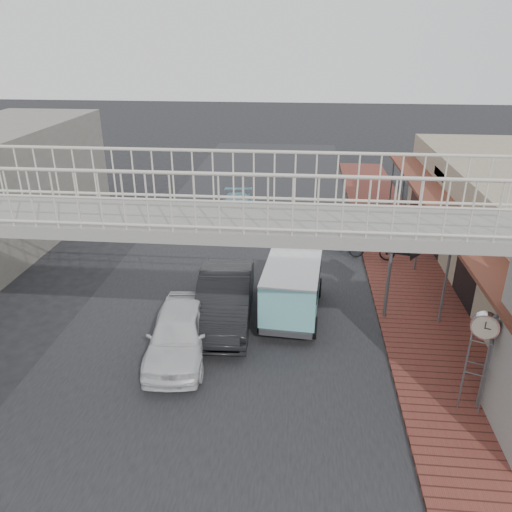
% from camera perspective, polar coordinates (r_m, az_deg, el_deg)
% --- Properties ---
extents(ground, '(120.00, 120.00, 0.00)m').
position_cam_1_polar(ground, '(16.01, -3.86, -8.45)').
color(ground, black).
rests_on(ground, ground).
extents(road_strip, '(10.00, 60.00, 0.01)m').
position_cam_1_polar(road_strip, '(16.01, -3.86, -8.43)').
color(road_strip, black).
rests_on(road_strip, ground).
extents(sidewalk, '(3.00, 40.00, 0.10)m').
position_cam_1_polar(sidewalk, '(18.88, 17.57, -4.10)').
color(sidewalk, brown).
rests_on(sidewalk, ground).
extents(footbridge, '(16.40, 2.40, 6.34)m').
position_cam_1_polar(footbridge, '(11.02, -7.56, -5.47)').
color(footbridge, gray).
rests_on(footbridge, ground).
extents(white_hatchback, '(2.01, 4.22, 1.39)m').
position_cam_1_polar(white_hatchback, '(14.72, -8.85, -8.65)').
color(white_hatchback, silver).
rests_on(white_hatchback, ground).
extents(dark_sedan, '(1.94, 4.90, 1.59)m').
position_cam_1_polar(dark_sedan, '(16.15, -3.59, -4.88)').
color(dark_sedan, black).
rests_on(dark_sedan, ground).
extents(angkot_curb, '(1.94, 4.21, 1.17)m').
position_cam_1_polar(angkot_curb, '(23.71, 9.62, 3.88)').
color(angkot_curb, '#71B2C5').
rests_on(angkot_curb, ground).
extents(angkot_far, '(2.11, 4.40, 1.24)m').
position_cam_1_polar(angkot_far, '(24.94, -2.19, 5.29)').
color(angkot_far, '#71AEC4').
rests_on(angkot_far, ground).
extents(angkot_van, '(2.04, 4.00, 1.90)m').
position_cam_1_polar(angkot_van, '(16.26, 4.19, -3.03)').
color(angkot_van, black).
rests_on(angkot_van, ground).
extents(motorcycle_near, '(1.95, 0.94, 0.99)m').
position_cam_1_polar(motorcycle_near, '(21.00, 13.11, 0.94)').
color(motorcycle_near, black).
rests_on(motorcycle_near, sidewalk).
extents(motorcycle_far, '(1.75, 0.76, 1.02)m').
position_cam_1_polar(motorcycle_far, '(24.23, 12.16, 4.17)').
color(motorcycle_far, black).
rests_on(motorcycle_far, sidewalk).
extents(street_clock, '(0.68, 0.64, 2.62)m').
position_cam_1_polar(street_clock, '(12.86, 24.62, -7.71)').
color(street_clock, '#59595B').
rests_on(street_clock, sidewalk).
extents(arrow_sign, '(2.03, 1.36, 3.37)m').
position_cam_1_polar(arrow_sign, '(15.83, 18.33, 1.39)').
color(arrow_sign, '#59595B').
rests_on(arrow_sign, sidewalk).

